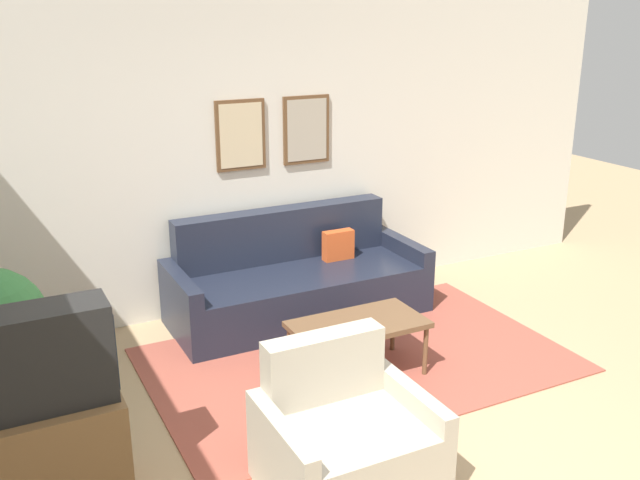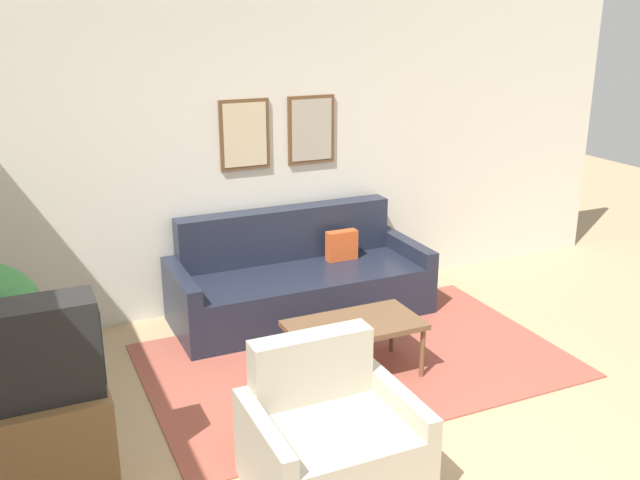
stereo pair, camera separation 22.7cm
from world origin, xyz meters
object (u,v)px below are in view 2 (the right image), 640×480
(couch, at_px, (299,282))
(coffee_table, at_px, (354,328))
(armchair, at_px, (330,443))
(tv, at_px, (31,353))

(couch, distance_m, coffee_table, 1.21)
(coffee_table, bearing_deg, armchair, -122.98)
(coffee_table, bearing_deg, tv, -167.00)
(tv, distance_m, armchair, 1.67)
(tv, bearing_deg, coffee_table, 13.00)
(coffee_table, height_order, armchair, armchair)
(tv, bearing_deg, armchair, -21.73)
(armchair, bearing_deg, tv, 160.86)
(couch, relative_size, armchair, 2.46)
(coffee_table, relative_size, armchair, 1.08)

